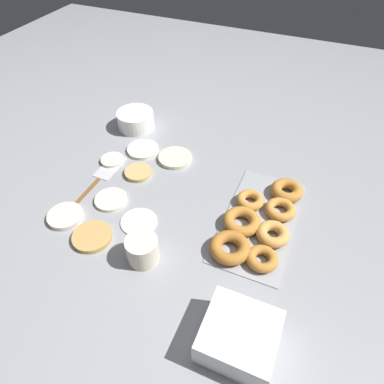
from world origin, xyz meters
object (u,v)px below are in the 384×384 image
(pancake_0, at_px, (92,237))
(batter_bowl, at_px, (136,120))
(pancake_5, at_px, (65,216))
(pancake_6, at_px, (143,150))
(spatula, at_px, (105,172))
(donut_tray, at_px, (259,222))
(pancake_3, at_px, (139,221))
(pancake_2, at_px, (111,200))
(container_stack, at_px, (239,336))
(pancake_7, at_px, (112,160))
(pancake_1, at_px, (138,172))
(paper_cup, at_px, (142,250))
(pancake_4, at_px, (175,158))

(pancake_0, distance_m, batter_bowl, 0.56)
(pancake_5, xyz_separation_m, pancake_6, (0.38, -0.06, -0.00))
(pancake_0, distance_m, spatula, 0.28)
(donut_tray, xyz_separation_m, batter_bowl, (0.31, 0.58, 0.02))
(pancake_3, xyz_separation_m, donut_tray, (0.13, -0.33, 0.01))
(pancake_2, height_order, container_stack, container_stack)
(batter_bowl, relative_size, container_stack, 0.90)
(pancake_7, bearing_deg, pancake_3, -133.15)
(pancake_5, relative_size, donut_tray, 0.26)
(pancake_0, bearing_deg, container_stack, -104.50)
(pancake_2, distance_m, container_stack, 0.57)
(pancake_7, distance_m, batter_bowl, 0.23)
(pancake_3, distance_m, pancake_7, 0.31)
(pancake_1, bearing_deg, donut_tray, -98.19)
(pancake_2, xyz_separation_m, spatula, (0.11, 0.09, -0.00))
(pancake_3, bearing_deg, pancake_0, 138.19)
(pancake_5, height_order, container_stack, container_stack)
(pancake_0, relative_size, batter_bowl, 0.78)
(paper_cup, height_order, spatula, paper_cup)
(pancake_3, height_order, pancake_5, pancake_5)
(pancake_3, distance_m, container_stack, 0.44)
(pancake_2, relative_size, pancake_6, 0.88)
(container_stack, bearing_deg, pancake_2, 61.87)
(pancake_5, bearing_deg, batter_bowl, 4.87)
(pancake_7, bearing_deg, container_stack, -125.88)
(pancake_1, relative_size, pancake_4, 0.77)
(pancake_0, xyz_separation_m, pancake_5, (0.03, 0.12, 0.00))
(pancake_3, distance_m, batter_bowl, 0.50)
(pancake_4, relative_size, container_stack, 0.75)
(pancake_3, xyz_separation_m, spatula, (0.15, 0.22, -0.00))
(pancake_2, relative_size, paper_cup, 1.17)
(pancake_2, bearing_deg, pancake_5, 142.51)
(pancake_0, xyz_separation_m, pancake_2, (0.15, 0.03, -0.00))
(pancake_0, height_order, pancake_1, same)
(pancake_1, height_order, pancake_3, pancake_1)
(pancake_1, distance_m, pancake_3, 0.22)
(pancake_5, xyz_separation_m, batter_bowl, (0.50, 0.04, 0.03))
(pancake_0, xyz_separation_m, spatula, (0.25, 0.12, -0.00))
(paper_cup, bearing_deg, pancake_1, 31.70)
(pancake_6, distance_m, donut_tray, 0.52)
(pancake_0, relative_size, donut_tray, 0.28)
(pancake_5, height_order, pancake_6, pancake_5)
(pancake_0, distance_m, container_stack, 0.49)
(pancake_1, xyz_separation_m, pancake_2, (-0.15, 0.02, -0.00))
(pancake_0, bearing_deg, donut_tray, -61.53)
(spatula, bearing_deg, pancake_6, -20.51)
(pancake_6, bearing_deg, pancake_5, 171.62)
(donut_tray, distance_m, spatula, 0.55)
(pancake_1, relative_size, spatula, 0.33)
(pancake_3, xyz_separation_m, pancake_7, (0.21, 0.23, 0.00))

